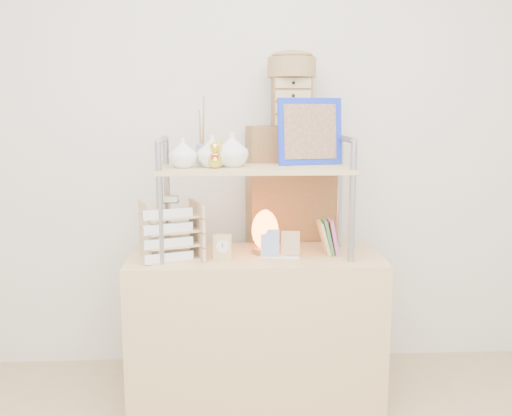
{
  "coord_description": "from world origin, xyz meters",
  "views": [
    {
      "loc": [
        -0.13,
        -1.45,
        1.44
      ],
      "look_at": [
        0.0,
        1.2,
        0.98
      ],
      "focal_mm": 40.0,
      "sensor_mm": 36.0,
      "label": 1
    }
  ],
  "objects": [
    {
      "name": "drawer_chest",
      "position": [
        0.21,
        1.55,
        1.48
      ],
      "size": [
        0.2,
        0.16,
        0.25
      ],
      "color": "brown",
      "rests_on": "cabinet"
    },
    {
      "name": "woven_basket",
      "position": [
        0.21,
        1.55,
        1.65
      ],
      "size": [
        0.25,
        0.25,
        0.1
      ],
      "primitive_type": "cylinder",
      "color": "olive",
      "rests_on": "drawer_chest"
    },
    {
      "name": "letter_tray",
      "position": [
        -0.4,
        1.15,
        0.87
      ],
      "size": [
        0.3,
        0.3,
        0.3
      ],
      "color": "tan",
      "rests_on": "desk"
    },
    {
      "name": "postcard_stand",
      "position": [
        0.11,
        1.15,
        0.79
      ],
      "size": [
        0.19,
        0.07,
        0.13
      ],
      "color": "white",
      "rests_on": "desk"
    },
    {
      "name": "hutch",
      "position": [
        -0.05,
        1.21,
        1.19
      ],
      "size": [
        0.9,
        0.34,
        0.74
      ],
      "color": "gray",
      "rests_on": "desk"
    },
    {
      "name": "room_shell",
      "position": [
        0.0,
        0.39,
        1.69
      ],
      "size": [
        3.42,
        3.41,
        2.61
      ],
      "color": "silver",
      "rests_on": "ground"
    },
    {
      "name": "desk_clock",
      "position": [
        -0.16,
        1.13,
        0.81
      ],
      "size": [
        0.09,
        0.04,
        0.12
      ],
      "color": "tan",
      "rests_on": "desk"
    },
    {
      "name": "salt_lamp",
      "position": [
        0.05,
        1.22,
        0.86
      ],
      "size": [
        0.14,
        0.13,
        0.21
      ],
      "color": "brown",
      "rests_on": "desk"
    },
    {
      "name": "desk",
      "position": [
        0.0,
        1.2,
        0.38
      ],
      "size": [
        1.2,
        0.5,
        0.75
      ],
      "primitive_type": "cube",
      "color": "tan",
      "rests_on": "ground"
    },
    {
      "name": "cabinet",
      "position": [
        0.21,
        1.57,
        0.68
      ],
      "size": [
        0.47,
        0.29,
        1.35
      ],
      "primitive_type": "cube",
      "rotation": [
        0.0,
        0.0,
        0.1
      ],
      "color": "brown",
      "rests_on": "ground"
    }
  ]
}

